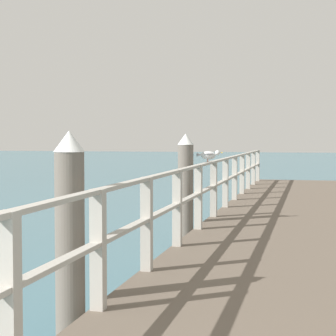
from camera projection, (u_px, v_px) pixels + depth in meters
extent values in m
cube|color=brown|center=(282.00, 232.00, 11.35)|extent=(2.76, 20.95, 0.51)
cube|color=#B2ADA3|center=(9.00, 296.00, 3.78)|extent=(0.12, 0.12, 1.08)
cube|color=#B2ADA3|center=(98.00, 250.00, 5.34)|extent=(0.12, 0.12, 1.08)
cube|color=#B2ADA3|center=(147.00, 224.00, 6.91)|extent=(0.12, 0.12, 1.08)
cube|color=#B2ADA3|center=(177.00, 208.00, 8.48)|extent=(0.12, 0.12, 1.08)
cube|color=#B2ADA3|center=(198.00, 197.00, 10.04)|extent=(0.12, 0.12, 1.08)
cube|color=#B2ADA3|center=(214.00, 189.00, 11.61)|extent=(0.12, 0.12, 1.08)
cube|color=#B2ADA3|center=(225.00, 183.00, 13.17)|extent=(0.12, 0.12, 1.08)
cube|color=#B2ADA3|center=(235.00, 178.00, 14.74)|extent=(0.12, 0.12, 1.08)
cube|color=#B2ADA3|center=(242.00, 174.00, 16.31)|extent=(0.12, 0.12, 1.08)
cube|color=#B2ADA3|center=(248.00, 171.00, 17.87)|extent=(0.12, 0.12, 1.08)
cube|color=#B2ADA3|center=(253.00, 168.00, 19.44)|extent=(0.12, 0.12, 1.08)
cube|color=#B2ADA3|center=(258.00, 166.00, 21.00)|extent=(0.12, 0.12, 1.08)
cube|color=#B2ADA3|center=(214.00, 162.00, 11.58)|extent=(0.10, 19.35, 0.04)
cube|color=#B2ADA3|center=(214.00, 186.00, 11.60)|extent=(0.10, 19.35, 0.04)
cylinder|color=#6B6056|center=(70.00, 253.00, 5.70)|extent=(0.28, 0.28, 1.91)
cone|color=white|center=(69.00, 141.00, 5.64)|extent=(0.29, 0.29, 0.20)
cylinder|color=#6B6056|center=(186.00, 198.00, 10.90)|extent=(0.28, 0.28, 1.91)
cone|color=white|center=(186.00, 139.00, 10.84)|extent=(0.29, 0.29, 0.20)
ellipsoid|color=white|center=(208.00, 155.00, 10.95)|extent=(0.31, 0.23, 0.15)
sphere|color=white|center=(218.00, 153.00, 10.98)|extent=(0.09, 0.09, 0.09)
cone|color=gold|center=(221.00, 153.00, 10.99)|extent=(0.06, 0.04, 0.02)
cone|color=#939399|center=(199.00, 155.00, 10.92)|extent=(0.10, 0.10, 0.07)
ellipsoid|color=#939399|center=(208.00, 154.00, 10.95)|extent=(0.27, 0.25, 0.04)
cylinder|color=tan|center=(207.00, 161.00, 10.98)|extent=(0.01, 0.01, 0.05)
cylinder|color=tan|center=(208.00, 161.00, 10.93)|extent=(0.01, 0.01, 0.05)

